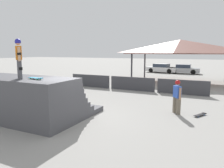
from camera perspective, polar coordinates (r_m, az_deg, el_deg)
ground_plane at (r=9.91m, az=-10.43°, el=-9.55°), size 160.00×160.00×0.00m
quarter_pipe_ramp at (r=11.03m, az=-22.58°, el=-3.64°), size 5.84×4.04×1.92m
skater_on_deck at (r=9.72m, az=-23.18°, el=6.73°), size 0.65×0.54×1.64m
skateboard_on_deck at (r=9.40m, az=-19.29°, el=1.49°), size 0.79×0.33×0.09m
bystander_walking at (r=11.14m, az=16.65°, el=-2.52°), size 0.49×0.58×1.67m
skateboard_on_ground at (r=11.33m, az=22.10°, el=-7.42°), size 0.56×0.83×0.09m
barrier_fence at (r=17.20m, az=5.28°, el=0.08°), size 11.23×0.12×1.05m
pavilion_shelter at (r=22.72m, az=17.34°, el=9.26°), size 9.92×5.08×4.18m
trash_bin at (r=18.30m, az=-10.55°, el=0.17°), size 0.52×0.52×0.85m
parked_car_white at (r=32.18m, az=12.90°, el=4.00°), size 4.66×2.35×1.27m
parked_car_silver at (r=31.52m, az=18.28°, el=3.69°), size 4.07×1.76×1.27m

